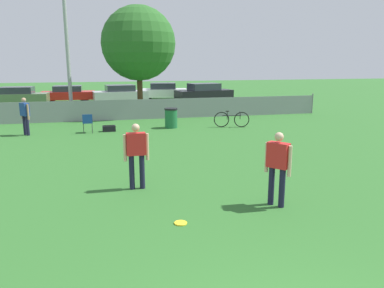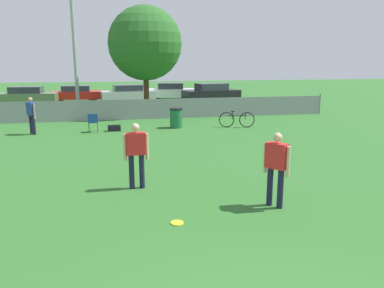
{
  "view_description": "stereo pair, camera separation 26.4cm",
  "coord_description": "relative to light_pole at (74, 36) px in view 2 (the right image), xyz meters",
  "views": [
    {
      "loc": [
        -1.85,
        -2.54,
        3.08
      ],
      "look_at": [
        0.39,
        6.47,
        1.05
      ],
      "focal_mm": 35.0,
      "sensor_mm": 36.0,
      "label": 1
    },
    {
      "loc": [
        -1.59,
        -2.6,
        3.08
      ],
      "look_at": [
        0.39,
        6.47,
        1.05
      ],
      "focal_mm": 35.0,
      "sensor_mm": 36.0,
      "label": 2
    }
  ],
  "objects": [
    {
      "name": "fence_backline",
      "position": [
        3.37,
        -1.23,
        -3.91
      ],
      "size": [
        21.83,
        0.07,
        1.21
      ],
      "color": "gray",
      "rests_on": "ground_plane"
    },
    {
      "name": "light_pole",
      "position": [
        0.0,
        0.0,
        0.0
      ],
      "size": [
        0.9,
        0.36,
        7.45
      ],
      "color": "#9E9EA3",
      "rests_on": "ground_plane"
    },
    {
      "name": "tree_near_pole",
      "position": [
        3.88,
        0.43,
        -0.33
      ],
      "size": [
        4.23,
        4.23,
        6.26
      ],
      "color": "#4C331E",
      "rests_on": "ground_plane"
    },
    {
      "name": "player_defender_red",
      "position": [
        2.34,
        -12.83,
        -3.51
      ],
      "size": [
        0.62,
        0.22,
        1.64
      ],
      "rotation": [
        0.0,
        0.0,
        -0.0
      ],
      "color": "#191933",
      "rests_on": "ground_plane"
    },
    {
      "name": "player_thrower_red",
      "position": [
        5.17,
        -14.7,
        -3.51
      ],
      "size": [
        0.45,
        0.51,
        1.64
      ],
      "rotation": [
        0.0,
        0.0,
        -0.93
      ],
      "color": "#191933",
      "rests_on": "ground_plane"
    },
    {
      "name": "spectator_in_blue",
      "position": [
        -1.59,
        -4.65,
        -3.53
      ],
      "size": [
        0.45,
        0.48,
        1.61
      ],
      "rotation": [
        0.0,
        0.0,
        2.25
      ],
      "color": "#191933",
      "rests_on": "ground_plane"
    },
    {
      "name": "frisbee_disc",
      "position": [
        2.94,
        -15.12,
        -4.45
      ],
      "size": [
        0.26,
        0.26,
        0.03
      ],
      "color": "yellow",
      "rests_on": "ground_plane"
    },
    {
      "name": "folding_chair_sideline",
      "position": [
        0.97,
        -4.76,
        -3.95
      ],
      "size": [
        0.44,
        0.44,
        0.85
      ],
      "rotation": [
        0.0,
        0.0,
        3.17
      ],
      "color": "#333338",
      "rests_on": "ground_plane"
    },
    {
      "name": "bicycle_sideline",
      "position": [
        7.69,
        -4.85,
        -4.08
      ],
      "size": [
        1.67,
        0.55,
        0.79
      ],
      "rotation": [
        0.0,
        0.0,
        -0.25
      ],
      "color": "black",
      "rests_on": "ground_plane"
    },
    {
      "name": "trash_bin",
      "position": [
        4.82,
        -4.32,
        -3.99
      ],
      "size": [
        0.62,
        0.62,
        0.94
      ],
      "color": "#1E6638",
      "rests_on": "ground_plane"
    },
    {
      "name": "gear_bag_sideline",
      "position": [
        1.89,
        -4.59,
        -4.33
      ],
      "size": [
        0.58,
        0.32,
        0.29
      ],
      "color": "black",
      "rests_on": "ground_plane"
    },
    {
      "name": "parked_car_olive",
      "position": [
        -4.28,
        7.97,
        -3.81
      ],
      "size": [
        4.35,
        1.89,
        1.33
      ],
      "rotation": [
        0.0,
        0.0,
        -0.05
      ],
      "color": "black",
      "rests_on": "ground_plane"
    },
    {
      "name": "parked_car_red",
      "position": [
        -0.84,
        9.43,
        -3.82
      ],
      "size": [
        4.1,
        1.88,
        1.28
      ],
      "rotation": [
        0.0,
        0.0,
        -0.01
      ],
      "color": "black",
      "rests_on": "ground_plane"
    },
    {
      "name": "parked_car_silver",
      "position": [
        3.16,
        8.43,
        -3.8
      ],
      "size": [
        4.36,
        2.27,
        1.33
      ],
      "rotation": [
        0.0,
        0.0,
        0.12
      ],
      "color": "black",
      "rests_on": "ground_plane"
    },
    {
      "name": "parked_car_white",
      "position": [
        6.83,
        9.91,
        -3.8
      ],
      "size": [
        4.23,
        2.37,
        1.37
      ],
      "rotation": [
        0.0,
        0.0,
        -0.15
      ],
      "color": "black",
      "rests_on": "ground_plane"
    },
    {
      "name": "parked_car_dark",
      "position": [
        9.71,
        7.22,
        -3.77
      ],
      "size": [
        4.77,
        2.53,
        1.44
      ],
      "rotation": [
        0.0,
        0.0,
        0.19
      ],
      "color": "black",
      "rests_on": "ground_plane"
    }
  ]
}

